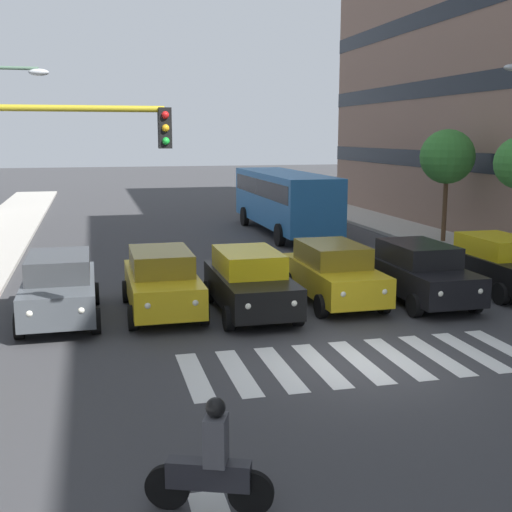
% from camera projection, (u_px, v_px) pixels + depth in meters
% --- Properties ---
extents(ground_plane, '(180.00, 180.00, 0.00)m').
position_uv_depth(ground_plane, '(360.00, 361.00, 14.22)').
color(ground_plane, '#38383A').
extents(building_left_block_0, '(9.62, 22.76, 21.42)m').
position_uv_depth(building_left_block_0, '(501.00, 23.00, 35.37)').
color(building_left_block_0, '#846656').
rests_on(building_left_block_0, ground_plane).
extents(crosswalk_markings, '(7.65, 2.80, 0.01)m').
position_uv_depth(crosswalk_markings, '(360.00, 361.00, 14.22)').
color(crosswalk_markings, silver).
rests_on(crosswalk_markings, ground_plane).
extents(car_0, '(2.02, 4.44, 1.72)m').
position_uv_depth(car_0, '(499.00, 263.00, 20.45)').
color(car_0, black).
rests_on(car_0, ground_plane).
extents(car_1, '(2.02, 4.44, 1.72)m').
position_uv_depth(car_1, '(419.00, 272.00, 19.16)').
color(car_1, black).
rests_on(car_1, ground_plane).
extents(car_2, '(2.02, 4.44, 1.72)m').
position_uv_depth(car_2, '(333.00, 272.00, 19.11)').
color(car_2, gold).
rests_on(car_2, ground_plane).
extents(car_3, '(2.02, 4.44, 1.72)m').
position_uv_depth(car_3, '(250.00, 281.00, 17.93)').
color(car_3, black).
rests_on(car_3, ground_plane).
extents(car_4, '(2.02, 4.44, 1.72)m').
position_uv_depth(car_4, '(162.00, 281.00, 17.99)').
color(car_4, gold).
rests_on(car_4, ground_plane).
extents(car_5, '(2.02, 4.44, 1.72)m').
position_uv_depth(car_5, '(60.00, 287.00, 17.29)').
color(car_5, '#474C51').
rests_on(car_5, ground_plane).
extents(bus_behind_traffic, '(2.78, 10.50, 3.00)m').
position_uv_depth(bus_behind_traffic, '(284.00, 196.00, 32.39)').
color(bus_behind_traffic, '#286BAD').
rests_on(bus_behind_traffic, ground_plane).
extents(motorcycle_with_rider, '(1.62, 0.71, 1.57)m').
position_uv_depth(motorcycle_with_rider, '(211.00, 465.00, 8.45)').
color(motorcycle_with_rider, black).
rests_on(motorcycle_with_rider, ground_plane).
extents(traffic_light_gantry, '(4.03, 0.36, 5.50)m').
position_uv_depth(traffic_light_gantry, '(20.00, 199.00, 12.04)').
color(traffic_light_gantry, '#AD991E').
rests_on(traffic_light_gantry, ground_plane).
extents(street_tree_2, '(2.37, 2.37, 4.92)m').
position_uv_depth(street_tree_2, '(447.00, 157.00, 28.74)').
color(street_tree_2, '#513823').
rests_on(street_tree_2, sidewalk_left).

